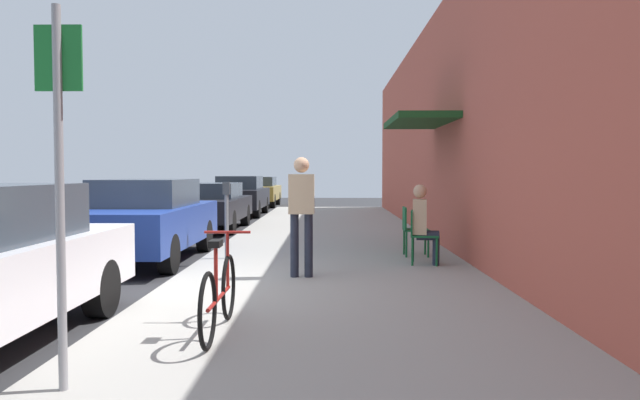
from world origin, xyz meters
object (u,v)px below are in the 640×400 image
(parked_car_1, at_px, (145,219))
(parking_meter, at_px, (227,214))
(parked_car_2, at_px, (210,205))
(parked_car_3, at_px, (240,195))
(pedestrian_standing, at_px, (302,207))
(cafe_chair_1, at_px, (411,228))
(street_sign, at_px, (60,167))
(bicycle_0, at_px, (219,294))
(parked_car_4, at_px, (259,191))
(seated_patron_0, at_px, (424,221))
(cafe_chair_0, at_px, (420,233))

(parked_car_1, height_order, parking_meter, parked_car_1)
(parked_car_2, bearing_deg, parking_meter, -76.39)
(parked_car_3, bearing_deg, parking_meter, -82.64)
(parking_meter, xyz_separation_m, pedestrian_standing, (1.38, -1.84, 0.23))
(parked_car_1, height_order, cafe_chair_1, parked_car_1)
(street_sign, height_order, bicycle_0, street_sign)
(parked_car_2, relative_size, cafe_chair_1, 5.06)
(cafe_chair_1, bearing_deg, parked_car_3, 112.30)
(parked_car_4, distance_m, pedestrian_standing, 20.12)
(parked_car_3, bearing_deg, bicycle_0, -82.22)
(seated_patron_0, bearing_deg, pedestrian_standing, -147.56)
(parking_meter, xyz_separation_m, cafe_chair_1, (3.23, 0.34, -0.26))
(parked_car_4, distance_m, parking_meter, 18.13)
(parked_car_3, relative_size, seated_patron_0, 3.41)
(parked_car_3, relative_size, bicycle_0, 2.57)
(bicycle_0, relative_size, cafe_chair_1, 1.97)
(cafe_chair_1, height_order, pedestrian_standing, pedestrian_standing)
(parked_car_4, relative_size, street_sign, 1.69)
(street_sign, distance_m, pedestrian_standing, 4.71)
(parked_car_4, distance_m, bicycle_0, 23.02)
(parked_car_4, height_order, pedestrian_standing, pedestrian_standing)
(parking_meter, distance_m, cafe_chair_0, 3.30)
(parked_car_3, distance_m, parked_car_4, 6.07)
(parked_car_3, relative_size, cafe_chair_1, 5.06)
(street_sign, xyz_separation_m, seated_patron_0, (3.34, 5.68, -0.82))
(bicycle_0, relative_size, seated_patron_0, 1.33)
(parked_car_4, relative_size, parking_meter, 3.33)
(parked_car_4, xyz_separation_m, cafe_chair_1, (4.78, -17.72, -0.11))
(cafe_chair_0, bearing_deg, bicycle_0, -120.42)
(parked_car_2, height_order, street_sign, street_sign)
(street_sign, bearing_deg, parked_car_4, 93.52)
(parked_car_1, height_order, cafe_chair_0, parked_car_1)
(parked_car_4, height_order, cafe_chair_0, parked_car_4)
(parked_car_2, distance_m, seated_patron_0, 8.53)
(parked_car_3, height_order, parking_meter, parked_car_3)
(parked_car_3, height_order, cafe_chair_1, parked_car_3)
(parked_car_1, bearing_deg, parked_car_4, 90.00)
(cafe_chair_0, distance_m, pedestrian_standing, 2.28)
(parked_car_1, distance_m, parked_car_2, 5.95)
(parked_car_3, relative_size, cafe_chair_0, 5.06)
(bicycle_0, bearing_deg, parking_meter, 98.83)
(seated_patron_0, height_order, pedestrian_standing, pedestrian_standing)
(parked_car_4, distance_m, street_sign, 24.43)
(cafe_chair_0, bearing_deg, seated_patron_0, -9.30)
(parked_car_1, distance_m, cafe_chair_1, 4.78)
(parked_car_2, height_order, parked_car_3, parked_car_3)
(parked_car_4, bearing_deg, pedestrian_standing, -81.64)
(parked_car_2, distance_m, parked_car_4, 11.66)
(street_sign, relative_size, pedestrian_standing, 1.53)
(parked_car_4, distance_m, seated_patron_0, 19.30)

